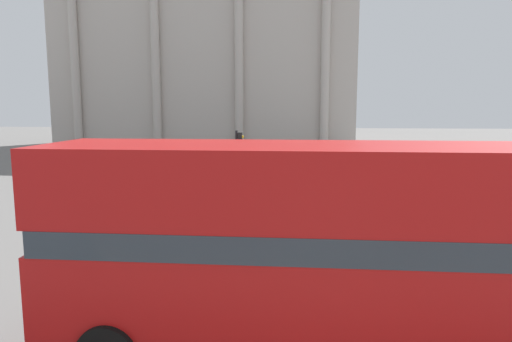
{
  "coord_description": "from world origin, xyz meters",
  "views": [
    {
      "loc": [
        -0.7,
        -2.34,
        4.54
      ],
      "look_at": [
        -2.34,
        15.59,
        2.02
      ],
      "focal_mm": 32.0,
      "sensor_mm": 36.0,
      "label": 1
    }
  ],
  "objects_px": {
    "pedestrian_blue": "(192,188)",
    "pedestrian_yellow": "(268,208)",
    "double_decker_bus": "(347,241)",
    "pedestrian_olive": "(258,222)",
    "traffic_light_mid": "(238,155)",
    "plaza_building_left": "(210,40)"
  },
  "relations": [
    {
      "from": "pedestrian_blue",
      "to": "pedestrian_yellow",
      "type": "bearing_deg",
      "value": 89.87
    },
    {
      "from": "double_decker_bus",
      "to": "pedestrian_olive",
      "type": "xyz_separation_m",
      "value": [
        -2.08,
        5.8,
        -1.18
      ]
    },
    {
      "from": "pedestrian_blue",
      "to": "traffic_light_mid",
      "type": "bearing_deg",
      "value": -179.47
    },
    {
      "from": "plaza_building_left",
      "to": "pedestrian_blue",
      "type": "xyz_separation_m",
      "value": [
        5.92,
        -35.69,
        -11.55
      ]
    },
    {
      "from": "double_decker_bus",
      "to": "traffic_light_mid",
      "type": "distance_m",
      "value": 14.03
    },
    {
      "from": "plaza_building_left",
      "to": "pedestrian_blue",
      "type": "relative_size",
      "value": 19.79
    },
    {
      "from": "pedestrian_yellow",
      "to": "pedestrian_blue",
      "type": "xyz_separation_m",
      "value": [
        -3.69,
        4.12,
        -0.05
      ]
    },
    {
      "from": "traffic_light_mid",
      "to": "pedestrian_yellow",
      "type": "height_order",
      "value": "traffic_light_mid"
    },
    {
      "from": "pedestrian_yellow",
      "to": "double_decker_bus",
      "type": "bearing_deg",
      "value": 106.8
    },
    {
      "from": "pedestrian_yellow",
      "to": "pedestrian_blue",
      "type": "relative_size",
      "value": 1.05
    },
    {
      "from": "traffic_light_mid",
      "to": "pedestrian_yellow",
      "type": "xyz_separation_m",
      "value": [
        1.82,
        -5.83,
        -1.24
      ]
    },
    {
      "from": "plaza_building_left",
      "to": "traffic_light_mid",
      "type": "height_order",
      "value": "plaza_building_left"
    },
    {
      "from": "pedestrian_olive",
      "to": "pedestrian_yellow",
      "type": "relative_size",
      "value": 0.98
    },
    {
      "from": "plaza_building_left",
      "to": "pedestrian_olive",
      "type": "height_order",
      "value": "plaza_building_left"
    },
    {
      "from": "double_decker_bus",
      "to": "plaza_building_left",
      "type": "relative_size",
      "value": 0.32
    },
    {
      "from": "pedestrian_olive",
      "to": "pedestrian_blue",
      "type": "distance_m",
      "value": 6.96
    },
    {
      "from": "pedestrian_olive",
      "to": "traffic_light_mid",
      "type": "bearing_deg",
      "value": 172.2
    },
    {
      "from": "traffic_light_mid",
      "to": "pedestrian_yellow",
      "type": "bearing_deg",
      "value": -72.64
    },
    {
      "from": "double_decker_bus",
      "to": "plaza_building_left",
      "type": "height_order",
      "value": "plaza_building_left"
    },
    {
      "from": "plaza_building_left",
      "to": "pedestrian_yellow",
      "type": "height_order",
      "value": "plaza_building_left"
    },
    {
      "from": "pedestrian_olive",
      "to": "pedestrian_blue",
      "type": "xyz_separation_m",
      "value": [
        -3.49,
        6.02,
        -0.03
      ]
    },
    {
      "from": "double_decker_bus",
      "to": "pedestrian_yellow",
      "type": "distance_m",
      "value": 8.01
    }
  ]
}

